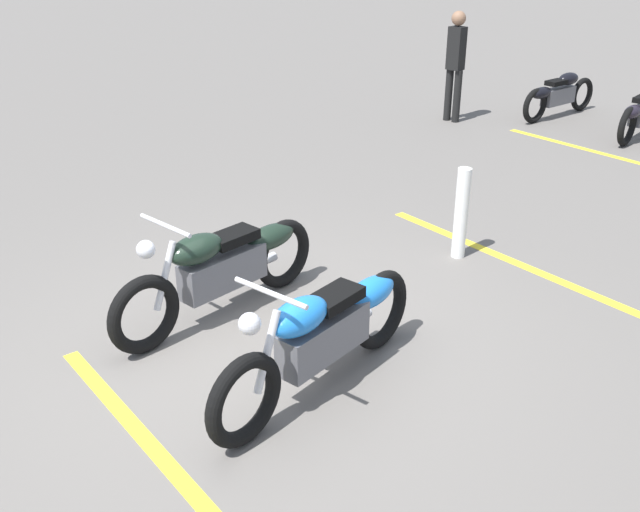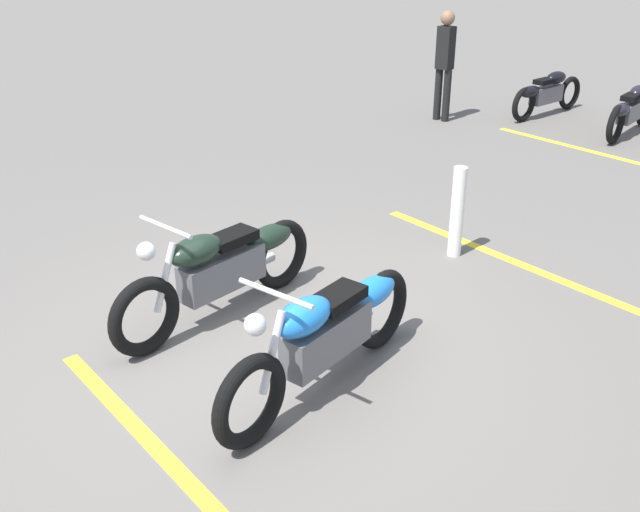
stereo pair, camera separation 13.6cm
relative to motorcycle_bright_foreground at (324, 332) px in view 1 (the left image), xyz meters
name	(u,v)px [view 1 (the left image)]	position (x,y,z in m)	size (l,w,h in m)	color
ground_plane	(261,351)	(-0.06, 0.69, -0.46)	(60.00, 60.00, 0.00)	#66605B
motorcycle_bright_foreground	(324,332)	(0.00, 0.00, 0.00)	(2.22, 0.67, 1.04)	black
motorcycle_dark_foreground	(223,266)	(0.11, 1.40, 0.00)	(2.23, 0.62, 1.04)	black
motorcycle_row_far_right	(558,94)	(8.44, 3.11, -0.06)	(1.97, 0.31, 0.74)	black
bystander_near_row	(455,61)	(6.90, 4.19, 0.55)	(0.24, 0.31, 1.81)	black
bollard_post	(461,213)	(2.59, 0.73, 0.02)	(0.14, 0.14, 0.96)	white
parking_stripe_near	(162,458)	(-1.35, 0.12, -0.46)	(3.20, 0.12, 0.01)	yellow
parking_stripe_mid	(506,258)	(2.91, 0.35, -0.46)	(3.20, 0.12, 0.01)	yellow
parking_stripe_far	(598,152)	(7.05, 1.54, -0.46)	(3.20, 0.12, 0.01)	yellow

